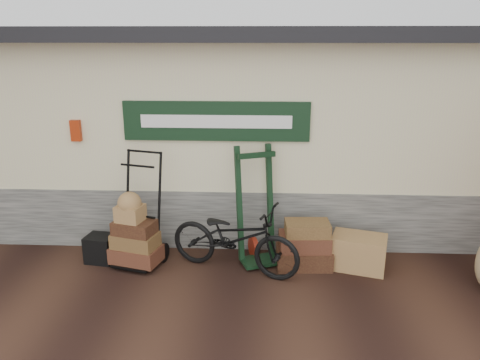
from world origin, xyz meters
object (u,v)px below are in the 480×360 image
(wicker_hamper, at_px, (359,252))
(bicycle, at_px, (234,234))
(black_trunk, at_px, (101,248))
(suitcase_stack, at_px, (304,244))
(porter_trolley, at_px, (140,208))
(green_barrow, at_px, (256,206))

(wicker_hamper, distance_m, bicycle, 1.74)
(black_trunk, bearing_deg, wicker_hamper, -0.42)
(suitcase_stack, xyz_separation_m, wicker_hamper, (0.75, -0.02, -0.10))
(black_trunk, xyz_separation_m, bicycle, (1.92, -0.19, 0.35))
(suitcase_stack, relative_size, bicycle, 0.41)
(wicker_hamper, relative_size, bicycle, 0.39)
(wicker_hamper, xyz_separation_m, bicycle, (-1.71, -0.16, 0.30))
(bicycle, bearing_deg, porter_trolley, 100.09)
(porter_trolley, bearing_deg, black_trunk, -160.15)
(green_barrow, height_order, wicker_hamper, green_barrow)
(wicker_hamper, relative_size, black_trunk, 1.87)
(suitcase_stack, distance_m, wicker_hamper, 0.75)
(porter_trolley, distance_m, wicker_hamper, 3.08)
(porter_trolley, relative_size, suitcase_stack, 2.14)
(suitcase_stack, bearing_deg, bicycle, -169.08)
(bicycle, bearing_deg, black_trunk, 104.54)
(porter_trolley, bearing_deg, bicycle, 5.34)
(wicker_hamper, bearing_deg, porter_trolley, 178.64)
(green_barrow, distance_m, black_trunk, 2.30)
(green_barrow, height_order, black_trunk, green_barrow)
(bicycle, bearing_deg, green_barrow, -19.36)
(suitcase_stack, xyz_separation_m, bicycle, (-0.96, -0.18, 0.21))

